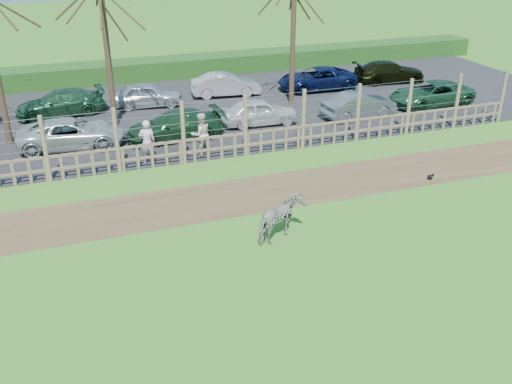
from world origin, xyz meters
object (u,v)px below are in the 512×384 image
object	(u,v)px
car_11	(226,85)
car_10	(147,95)
car_3	(174,126)
crow	(430,177)
visitor_b	(201,134)
car_9	(60,103)
car_13	(389,72)
car_5	(359,105)
car_12	(317,79)
visitor_a	(147,142)
car_4	(259,112)
tree_mid	(103,17)
car_6	(431,94)
zebra	(281,219)
car_2	(71,133)

from	to	relation	value
car_11	car_10	bearing A→B (deg)	104.44
car_3	crow	bearing A→B (deg)	44.97
visitor_b	car_9	bearing A→B (deg)	-63.98
car_13	car_5	bearing A→B (deg)	143.26
crow	car_10	distance (m)	14.84
car_9	car_11	world-z (taller)	same
car_5	car_12	world-z (taller)	same
crow	car_5	distance (m)	7.28
visitor_a	car_3	world-z (taller)	visitor_a
car_4	tree_mid	bearing A→B (deg)	73.80
crow	car_9	distance (m)	17.48
crow	car_6	size ratio (longest dim) A/B	0.06
car_6	car_12	xyz separation A→B (m)	(-4.18, 4.63, 0.00)
car_10	visitor_a	bearing A→B (deg)	178.25
car_3	car_13	world-z (taller)	same
car_3	car_9	distance (m)	6.77
tree_mid	crow	distance (m)	15.01
car_10	tree_mid	bearing A→B (deg)	148.71
car_5	car_12	size ratio (longest dim) A/B	0.84
tree_mid	crow	size ratio (longest dim) A/B	26.34
car_10	car_5	bearing A→B (deg)	-111.46
car_6	car_13	world-z (taller)	same
car_11	car_12	distance (m)	5.15
visitor_a	car_5	xyz separation A→B (m)	(10.42, 2.21, -0.26)
car_11	car_13	bearing A→B (deg)	-85.13
crow	car_12	world-z (taller)	car_12
car_9	car_13	bearing A→B (deg)	86.06
car_11	car_13	distance (m)	9.74
zebra	visitor_b	world-z (taller)	visitor_b
car_3	car_5	distance (m)	8.89
car_2	car_3	world-z (taller)	same
zebra	car_11	size ratio (longest dim) A/B	0.44
visitor_a	car_12	distance (m)	12.93
tree_mid	car_11	size ratio (longest dim) A/B	1.87
car_2	car_12	xyz separation A→B (m)	(13.32, 4.66, 0.00)
car_12	crow	bearing A→B (deg)	-2.55
car_5	car_13	distance (m)	7.09
visitor_a	car_2	distance (m)	3.81
car_5	car_10	xyz separation A→B (m)	(-9.20, 5.13, 0.00)
car_6	car_12	world-z (taller)	same
car_12	car_13	world-z (taller)	same
visitor_a	car_10	world-z (taller)	visitor_a
zebra	car_9	world-z (taller)	zebra
visitor_b	car_5	world-z (taller)	visitor_b
car_2	car_12	distance (m)	14.11
car_2	car_5	xyz separation A→B (m)	(13.11, -0.48, 0.00)
zebra	car_5	world-z (taller)	zebra
crow	car_5	world-z (taller)	car_5
tree_mid	crow	world-z (taller)	tree_mid
car_2	car_3	bearing A→B (deg)	-91.79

